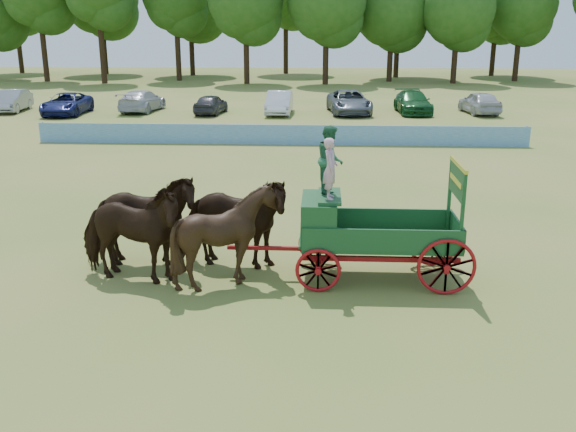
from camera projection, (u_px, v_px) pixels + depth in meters
The scene contains 8 objects.
ground at pixel (272, 269), 16.77m from camera, with size 160.00×160.00×0.00m, color olive.
horse_lead_left at pixel (130, 234), 15.60m from camera, with size 1.34×2.94×2.48m, color black.
horse_lead_right at pixel (142, 221), 16.66m from camera, with size 1.34×2.94×2.48m, color black.
horse_wheel_left at pixel (228, 236), 15.48m from camera, with size 2.01×2.26×2.49m, color black.
horse_wheel_right at pixel (234, 222), 16.53m from camera, with size 1.34×2.94×2.48m, color black.
farm_dray at pixel (350, 214), 15.77m from camera, with size 6.00×2.00×3.80m.
sponsor_banner at pixel (280, 135), 33.88m from camera, with size 26.00×0.08×1.05m, color #206CB0.
parked_cars at pixel (231, 102), 45.78m from camera, with size 40.57×7.47×1.64m.
Camera 1 is at (1.26, -15.61, 6.16)m, focal length 40.00 mm.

